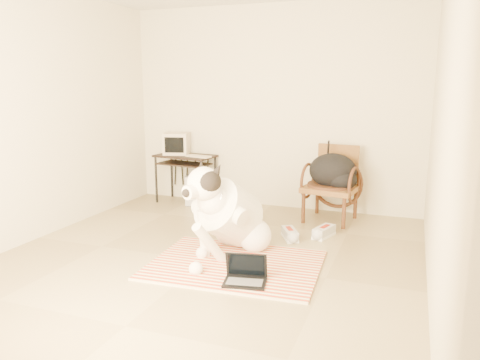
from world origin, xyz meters
The scene contains 15 objects.
floor centered at (0.00, 0.00, 0.00)m, with size 4.50×4.50×0.00m, color #93825A.
wall_back centered at (0.00, 2.25, 1.35)m, with size 4.50×4.50×0.00m, color beige.
wall_left centered at (-2.00, 0.00, 1.35)m, with size 4.50×4.50×0.00m, color beige.
wall_right centered at (2.00, 0.00, 1.35)m, with size 4.50×4.50×0.00m, color beige.
rug centered at (0.32, -0.01, 0.01)m, with size 1.63×1.28×0.02m.
dog centered at (0.15, 0.28, 0.40)m, with size 0.74×1.38×1.01m.
laptop centered at (0.55, -0.36, 0.08)m, with size 0.40×0.32×0.25m.
computer_desk centered at (-1.20, 1.98, 0.59)m, with size 0.87×0.54×0.69m.
crt_monitor centered at (-1.34, 2.03, 0.84)m, with size 0.41×0.40×0.30m.
desk_keyboard centered at (-0.94, 1.88, 0.70)m, with size 0.35×0.13×0.02m, color beige.
pc_tower centered at (-1.03, 1.99, 0.21)m, with size 0.25×0.47×0.42m.
rattan_chair centered at (0.90, 1.83, 0.46)m, with size 0.69×0.67×0.92m.
backpack centered at (0.94, 1.76, 0.62)m, with size 0.59×0.47×0.42m.
sneaker_left centered at (0.61, 0.93, 0.05)m, with size 0.27×0.34×0.11m.
sneaker_right centered at (0.95, 1.13, 0.05)m, with size 0.23×0.36×0.12m.
Camera 1 is at (1.80, -3.85, 1.67)m, focal length 35.00 mm.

